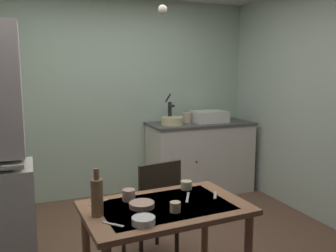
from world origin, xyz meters
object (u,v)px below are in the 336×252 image
object	(u,v)px
mixing_bowl_counter	(172,121)
serving_bowl_wide	(142,205)
teacup_mint	(129,195)
glass_bottle	(97,196)
hand_pump	(170,111)
chair_far_side	(153,207)
sink_basin	(209,116)
dining_table	(165,220)

from	to	relation	value
mixing_bowl_counter	serving_bowl_wide	size ratio (longest dim) A/B	1.67
teacup_mint	glass_bottle	distance (m)	0.32
hand_pump	teacup_mint	size ratio (longest dim) A/B	4.36
hand_pump	mixing_bowl_counter	xyz separation A→B (m)	(-0.01, -0.10, -0.12)
chair_far_side	glass_bottle	world-z (taller)	glass_bottle
hand_pump	mixing_bowl_counter	distance (m)	0.15
sink_basin	serving_bowl_wide	world-z (taller)	sink_basin
mixing_bowl_counter	glass_bottle	distance (m)	2.39
hand_pump	dining_table	xyz separation A→B (m)	(-0.86, -2.08, -0.49)
serving_bowl_wide	glass_bottle	bearing A→B (deg)	-173.70
hand_pump	teacup_mint	world-z (taller)	hand_pump
dining_table	chair_far_side	world-z (taller)	chair_far_side
sink_basin	mixing_bowl_counter	distance (m)	0.55
mixing_bowl_counter	chair_far_side	distance (m)	1.67
dining_table	serving_bowl_wide	bearing A→B (deg)	171.10
dining_table	teacup_mint	xyz separation A→B (m)	(-0.20, 0.17, 0.14)
sink_basin	serving_bowl_wide	bearing A→B (deg)	-127.87
dining_table	serving_bowl_wide	size ratio (longest dim) A/B	6.73
serving_bowl_wide	dining_table	bearing A→B (deg)	-8.90
sink_basin	teacup_mint	bearing A→B (deg)	-130.86
serving_bowl_wide	sink_basin	bearing A→B (deg)	52.13
dining_table	chair_far_side	size ratio (longest dim) A/B	1.26
mixing_bowl_counter	dining_table	world-z (taller)	mixing_bowl_counter
chair_far_side	teacup_mint	distance (m)	0.58
serving_bowl_wide	mixing_bowl_counter	bearing A→B (deg)	62.62
mixing_bowl_counter	glass_bottle	bearing A→B (deg)	-123.33
sink_basin	teacup_mint	distance (m)	2.47
dining_table	serving_bowl_wide	world-z (taller)	serving_bowl_wide
serving_bowl_wide	glass_bottle	world-z (taller)	glass_bottle
hand_pump	serving_bowl_wide	world-z (taller)	hand_pump
sink_basin	hand_pump	world-z (taller)	hand_pump
mixing_bowl_counter	glass_bottle	world-z (taller)	mixing_bowl_counter
serving_bowl_wide	hand_pump	bearing A→B (deg)	63.57
chair_far_side	teacup_mint	xyz separation A→B (m)	(-0.31, -0.40, 0.28)
mixing_bowl_counter	teacup_mint	bearing A→B (deg)	-120.38
hand_pump	teacup_mint	xyz separation A→B (m)	(-1.07, -1.91, -0.35)
serving_bowl_wide	chair_far_side	bearing A→B (deg)	64.05
chair_far_side	dining_table	bearing A→B (deg)	-100.94
glass_bottle	chair_far_side	bearing A→B (deg)	46.00
serving_bowl_wide	glass_bottle	xyz separation A→B (m)	(-0.30, -0.03, 0.11)
hand_pump	glass_bottle	size ratio (longest dim) A/B	1.29
mixing_bowl_counter	teacup_mint	size ratio (longest dim) A/B	3.10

